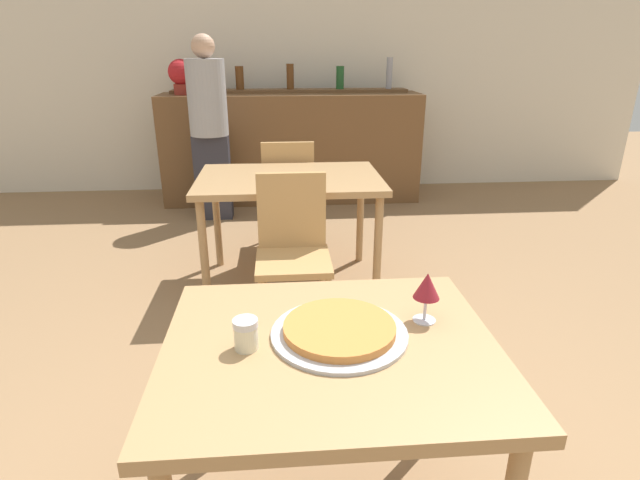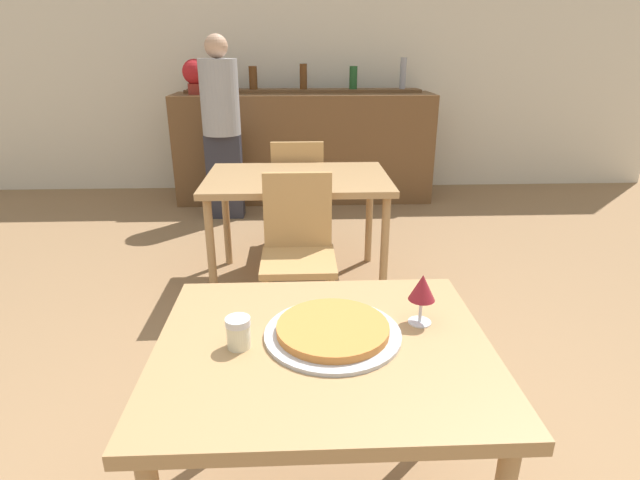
{
  "view_description": "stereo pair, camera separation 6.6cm",
  "coord_description": "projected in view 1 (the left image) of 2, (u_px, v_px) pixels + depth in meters",
  "views": [
    {
      "loc": [
        -0.13,
        -1.2,
        1.51
      ],
      "look_at": [
        0.01,
        0.55,
        0.83
      ],
      "focal_mm": 28.0,
      "sensor_mm": 36.0,
      "label": 1
    },
    {
      "loc": [
        -0.06,
        -1.21,
        1.51
      ],
      "look_at": [
        0.01,
        0.55,
        0.83
      ],
      "focal_mm": 28.0,
      "sensor_mm": 36.0,
      "label": 2
    }
  ],
  "objects": [
    {
      "name": "bar_counter",
      "position": [
        292.0,
        148.0,
        5.16
      ],
      "size": [
        2.6,
        0.56,
        1.09
      ],
      "color": "brown",
      "rests_on": "ground_plane"
    },
    {
      "name": "wine_glass",
      "position": [
        427.0,
        287.0,
        1.48
      ],
      "size": [
        0.08,
        0.08,
        0.16
      ],
      "color": "silver",
      "rests_on": "dining_table_near"
    },
    {
      "name": "bar_back_shelf",
      "position": [
        291.0,
        87.0,
        5.08
      ],
      "size": [
        2.39,
        0.24,
        0.34
      ],
      "color": "brown",
      "rests_on": "bar_counter"
    },
    {
      "name": "wall_back",
      "position": [
        289.0,
        59.0,
        5.32
      ],
      "size": [
        8.0,
        0.05,
        2.8
      ],
      "color": "silver",
      "rests_on": "ground_plane"
    },
    {
      "name": "cheese_shaker",
      "position": [
        246.0,
        334.0,
        1.37
      ],
      "size": [
        0.07,
        0.07,
        0.09
      ],
      "color": "beige",
      "rests_on": "dining_table_near"
    },
    {
      "name": "pizza_tray",
      "position": [
        339.0,
        330.0,
        1.44
      ],
      "size": [
        0.4,
        0.4,
        0.04
      ],
      "color": "#B7B7BC",
      "rests_on": "dining_table_near"
    },
    {
      "name": "chair_far_side_front",
      "position": [
        293.0,
        244.0,
        2.73
      ],
      "size": [
        0.4,
        0.4,
        0.88
      ],
      "color": "tan",
      "rests_on": "ground_plane"
    },
    {
      "name": "dining_table_near",
      "position": [
        330.0,
        369.0,
        1.44
      ],
      "size": [
        0.95,
        0.8,
        0.73
      ],
      "color": "#A87F51",
      "rests_on": "ground_plane"
    },
    {
      "name": "dining_table_far",
      "position": [
        290.0,
        188.0,
        3.2
      ],
      "size": [
        1.16,
        0.8,
        0.75
      ],
      "color": "#A87F51",
      "rests_on": "ground_plane"
    },
    {
      "name": "chair_far_side_back",
      "position": [
        288.0,
        189.0,
        3.79
      ],
      "size": [
        0.4,
        0.4,
        0.88
      ],
      "rotation": [
        0.0,
        0.0,
        3.14
      ],
      "color": "tan",
      "rests_on": "ground_plane"
    },
    {
      "name": "person_standing",
      "position": [
        209.0,
        124.0,
        4.45
      ],
      "size": [
        0.34,
        0.34,
        1.62
      ],
      "color": "#2D2D38",
      "rests_on": "ground_plane"
    },
    {
      "name": "potted_plant",
      "position": [
        181.0,
        75.0,
        4.78
      ],
      "size": [
        0.24,
        0.24,
        0.33
      ],
      "color": "maroon",
      "rests_on": "bar_counter"
    }
  ]
}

